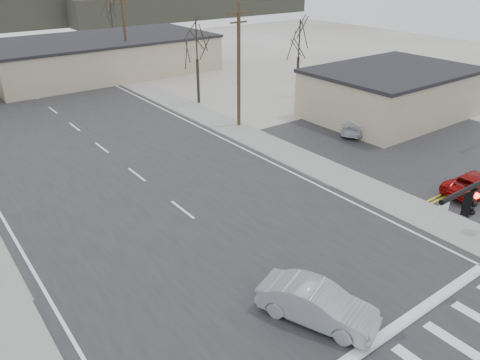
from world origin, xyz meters
The scene contains 18 objects.
ground centered at (0.00, 0.00, 0.00)m, with size 140.00×140.00×0.00m, color silver.
main_road centered at (0.00, 15.00, 0.02)m, with size 18.00×110.00×0.05m, color black.
cross_road centered at (0.00, 0.00, 0.02)m, with size 90.00×10.00×0.04m, color black.
parking_lot centered at (20.00, 6.00, 0.02)m, with size 18.00×20.00×0.03m, color black.
sidewalk_right centered at (10.60, 20.00, 0.03)m, with size 3.00×90.00×0.06m, color gray.
building_right_far centered at (10.00, 44.00, 2.15)m, with size 26.30×14.30×4.30m.
building_lot centered at (24.00, 12.00, 2.16)m, with size 14.30×10.30×4.30m.
upole_right_a centered at (11.50, 18.00, 5.22)m, with size 2.20×0.30×10.00m.
upole_right_b centered at (11.50, 40.00, 5.22)m, with size 2.20×0.30×10.00m.
tree_right_mid centered at (12.50, 26.00, 5.93)m, with size 3.74×3.74×8.33m.
tree_right_far centered at (15.00, 52.00, 5.58)m, with size 3.52×3.52×7.84m.
tree_lot centered at (22.00, 22.00, 5.58)m, with size 3.52×3.52×7.84m.
hill_center centered at (15.00, 96.00, 4.50)m, with size 80.00×18.00×9.00m, color #333026.
hill_right centered at (50.00, 90.00, 2.75)m, with size 60.00×18.00×5.50m, color #333026.
sedan_crossing centered at (-0.32, -3.00, 0.83)m, with size 1.67×4.78×1.57m, color gray.
car_far_a centered at (2.50, 51.85, 0.81)m, with size 2.13×5.23×1.52m, color black.
car_parked_red centered at (15.32, -0.86, 0.66)m, with size 2.06×4.47×1.24m, color #880707.
car_parked_silver centered at (18.12, 10.66, 0.67)m, with size 1.79×4.40×1.28m, color silver.
Camera 1 is at (-11.42, -12.74, 13.20)m, focal length 35.00 mm.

